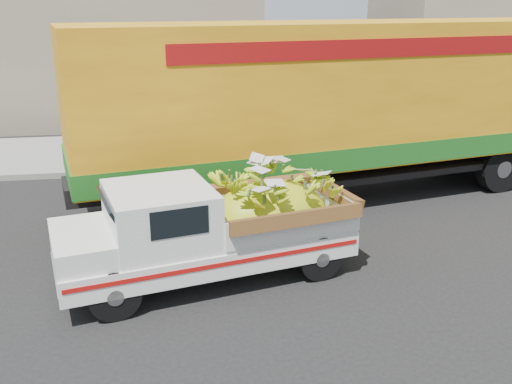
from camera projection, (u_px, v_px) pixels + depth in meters
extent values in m
plane|color=black|center=(331.00, 292.00, 8.65)|extent=(100.00, 100.00, 0.00)
cube|color=gray|center=(259.00, 166.00, 15.03)|extent=(60.00, 0.25, 0.15)
cube|color=gray|center=(248.00, 147.00, 17.00)|extent=(60.00, 4.00, 0.14)
cube|color=gray|center=(5.00, 51.00, 20.57)|extent=(18.00, 6.00, 5.00)
cylinder|color=black|center=(114.00, 295.00, 7.82)|extent=(0.76, 0.37, 0.73)
cylinder|color=black|center=(100.00, 255.00, 9.06)|extent=(0.76, 0.37, 0.73)
cylinder|color=black|center=(320.00, 258.00, 8.96)|extent=(0.76, 0.37, 0.73)
cylinder|color=black|center=(282.00, 226.00, 10.19)|extent=(0.76, 0.37, 0.73)
cube|color=white|center=(206.00, 247.00, 8.94)|extent=(4.79, 2.63, 0.38)
cube|color=#A50F0C|center=(223.00, 265.00, 8.19)|extent=(4.33, 1.02, 0.07)
cube|color=silver|center=(58.00, 277.00, 8.17)|extent=(0.46, 1.59, 0.14)
cube|color=white|center=(82.00, 244.00, 8.16)|extent=(1.15, 1.69, 0.35)
cube|color=white|center=(160.00, 216.00, 8.49)|extent=(1.81, 1.87, 0.87)
cube|color=black|center=(180.00, 223.00, 7.78)|extent=(0.80, 0.20, 0.41)
cube|color=white|center=(274.00, 211.00, 9.21)|extent=(2.53, 2.10, 0.49)
ellipsoid|color=yellow|center=(268.00, 218.00, 9.21)|extent=(2.25, 1.73, 1.23)
cylinder|color=black|center=(480.00, 144.00, 15.29)|extent=(1.14, 0.54, 1.10)
cylinder|color=black|center=(499.00, 168.00, 13.11)|extent=(1.14, 0.54, 1.10)
cylinder|color=black|center=(443.00, 148.00, 14.89)|extent=(1.14, 0.54, 1.10)
cylinder|color=black|center=(154.00, 211.00, 10.40)|extent=(1.14, 0.54, 1.10)
cylinder|color=black|center=(136.00, 181.00, 12.17)|extent=(1.14, 0.54, 1.10)
cube|color=black|center=(345.00, 162.00, 12.74)|extent=(11.95, 3.46, 0.36)
cube|color=orange|center=(348.00, 90.00, 12.23)|extent=(12.02, 4.88, 2.84)
cube|color=#1D601B|center=(345.00, 143.00, 12.60)|extent=(12.09, 4.91, 0.45)
cube|color=maroon|center=(384.00, 48.00, 10.81)|extent=(8.22, 1.76, 0.35)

